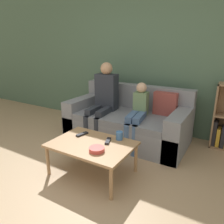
# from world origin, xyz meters

# --- Properties ---
(ground_plane) EXTENTS (22.00, 22.00, 0.00)m
(ground_plane) POSITION_xyz_m (0.00, 0.00, 0.00)
(ground_plane) COLOR tan
(wall_back) EXTENTS (12.00, 0.06, 2.60)m
(wall_back) POSITION_xyz_m (0.00, 2.51, 1.30)
(wall_back) COLOR #4C6B56
(wall_back) RESTS_ON ground_plane
(couch) EXTENTS (1.93, 0.95, 0.86)m
(couch) POSITION_xyz_m (0.01, 1.87, 0.29)
(couch) COLOR gray
(couch) RESTS_ON ground_plane
(coffee_table) EXTENTS (0.97, 0.68, 0.40)m
(coffee_table) POSITION_xyz_m (0.10, 0.74, 0.37)
(coffee_table) COLOR #A87F56
(coffee_table) RESTS_ON ground_plane
(person_adult) EXTENTS (0.36, 0.67, 1.24)m
(person_adult) POSITION_xyz_m (-0.39, 1.78, 0.71)
(person_adult) COLOR #282D38
(person_adult) RESTS_ON ground_plane
(person_child) EXTENTS (0.30, 0.67, 0.97)m
(person_child) POSITION_xyz_m (0.25, 1.72, 0.54)
(person_child) COLOR #476693
(person_child) RESTS_ON ground_plane
(cup_near) EXTENTS (0.08, 0.08, 0.10)m
(cup_near) POSITION_xyz_m (0.33, 0.99, 0.46)
(cup_near) COLOR #3D70B2
(cup_near) RESTS_ON coffee_table
(tv_remote_0) EXTENTS (0.09, 0.18, 0.02)m
(tv_remote_0) POSITION_xyz_m (-0.15, 0.87, 0.41)
(tv_remote_0) COLOR black
(tv_remote_0) RESTS_ON coffee_table
(tv_remote_1) EXTENTS (0.10, 0.18, 0.02)m
(tv_remote_1) POSITION_xyz_m (0.24, 0.87, 0.41)
(tv_remote_1) COLOR black
(tv_remote_1) RESTS_ON coffee_table
(snack_bowl) EXTENTS (0.17, 0.17, 0.05)m
(snack_bowl) POSITION_xyz_m (0.26, 0.60, 0.43)
(snack_bowl) COLOR #DB4C47
(snack_bowl) RESTS_ON coffee_table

